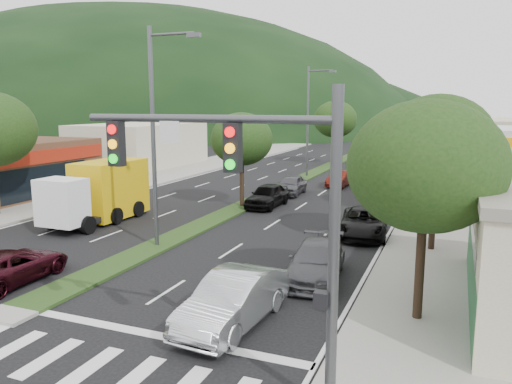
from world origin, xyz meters
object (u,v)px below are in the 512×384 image
at_px(tree_r_a, 426,167).
at_px(car_queue_a, 267,195).
at_px(tree_r_d, 448,124).
at_px(car_queue_c, 340,179).
at_px(tree_r_e, 450,123).
at_px(car_queue_b, 316,261).
at_px(motorhome, 396,171).
at_px(car_queue_e, 291,185).
at_px(tree_med_far, 335,119).
at_px(car_queue_d, 363,222).
at_px(tree_r_c, 443,137).
at_px(box_truck, 101,194).
at_px(streetlight_near, 157,128).
at_px(tree_r_b, 438,141).
at_px(streetlight_mid, 310,116).
at_px(traffic_signal, 262,198).
at_px(tree_med_near, 242,139).
at_px(suv_maroon, 13,266).
at_px(sedan_silver, 233,300).

bearing_deg(tree_r_a, car_queue_a, 125.49).
relative_size(tree_r_d, car_queue_c, 1.86).
relative_size(tree_r_e, car_queue_b, 1.41).
bearing_deg(motorhome, car_queue_e, -147.16).
distance_m(tree_med_far, car_queue_d, 31.77).
distance_m(tree_r_c, box_truck, 20.09).
bearing_deg(tree_r_d, tree_r_a, -90.00).
relative_size(tree_r_c, tree_med_far, 0.93).
height_order(streetlight_near, car_queue_b, streetlight_near).
xyz_separation_m(tree_r_b, car_queue_d, (-3.38, 1.73, -4.34)).
bearing_deg(streetlight_mid, tree_r_b, -60.68).
bearing_deg(traffic_signal, streetlight_mid, 104.33).
bearing_deg(car_queue_b, car_queue_d, 78.54).
bearing_deg(car_queue_e, tree_r_e, 54.40).
height_order(streetlight_mid, box_truck, streetlight_mid).
distance_m(tree_med_near, car_queue_a, 4.03).
bearing_deg(car_queue_c, streetlight_mid, 135.36).
bearing_deg(car_queue_c, box_truck, -116.16).
relative_size(car_queue_b, car_queue_d, 0.95).
xyz_separation_m(car_queue_e, motorhome, (7.14, 3.77, 0.95)).
distance_m(car_queue_a, car_queue_d, 8.70).
distance_m(traffic_signal, tree_med_far, 46.43).
relative_size(tree_r_d, streetlight_mid, 0.72).
relative_size(car_queue_a, motorhome, 0.54).
xyz_separation_m(tree_med_far, car_queue_a, (1.50, -25.27, -4.25)).
bearing_deg(motorhome, tree_r_d, 41.81).
height_order(tree_r_e, streetlight_mid, streetlight_mid).
height_order(tree_r_b, tree_r_e, tree_r_b).
relative_size(tree_r_c, car_queue_c, 1.69).
bearing_deg(car_queue_b, tree_med_near, 118.24).
relative_size(tree_r_b, car_queue_c, 1.80).
distance_m(car_queue_b, car_queue_d, 7.14).
distance_m(traffic_signal, tree_r_e, 41.65).
height_order(streetlight_near, car_queue_d, streetlight_near).
distance_m(tree_med_far, motorhome, 18.93).
distance_m(tree_r_c, tree_r_e, 20.00).
bearing_deg(tree_med_near, car_queue_e, 75.32).
relative_size(tree_r_a, tree_r_b, 0.96).
bearing_deg(suv_maroon, car_queue_c, -105.75).
distance_m(tree_r_a, box_truck, 19.55).
xyz_separation_m(tree_r_d, tree_med_near, (-12.00, -12.00, -0.75)).
bearing_deg(suv_maroon, tree_r_e, -112.93).
height_order(tree_r_b, suv_maroon, tree_r_b).
height_order(car_queue_b, car_queue_d, car_queue_d).
distance_m(traffic_signal, tree_med_near, 21.53).
relative_size(tree_r_b, suv_maroon, 1.55).
distance_m(sedan_silver, box_truck, 15.94).
relative_size(tree_med_far, streetlight_mid, 0.69).
xyz_separation_m(streetlight_near, car_queue_c, (3.84, 20.73, -4.95)).
bearing_deg(car_queue_e, traffic_signal, -76.17).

